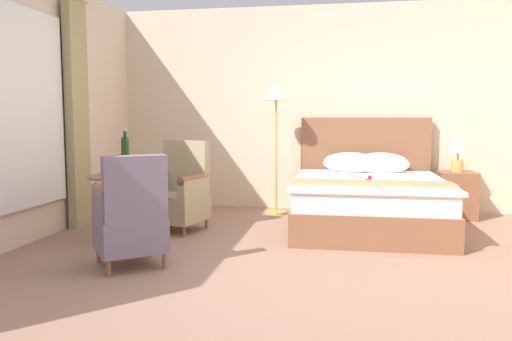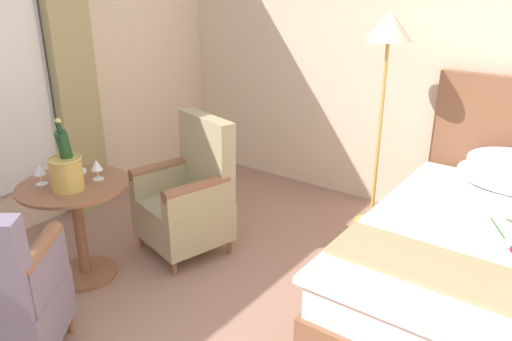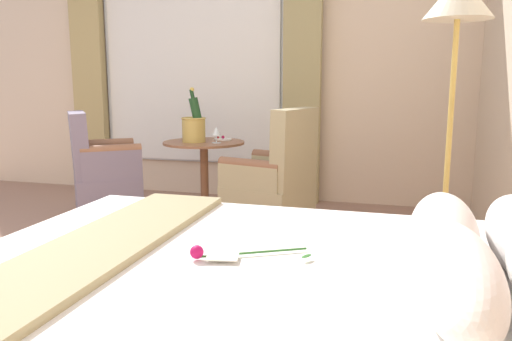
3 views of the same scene
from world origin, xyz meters
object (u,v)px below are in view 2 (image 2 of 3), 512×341
at_px(champagne_bucket, 66,169).
at_px(armchair_by_window, 188,198).
at_px(floor_lamp_brass, 387,50).
at_px(snack_plate, 74,172).
at_px(wine_glass_near_edge, 40,171).
at_px(side_table_round, 78,220).
at_px(wine_glass_near_bucket, 97,166).

height_order(champagne_bucket, armchair_by_window, champagne_bucket).
xyz_separation_m(floor_lamp_brass, snack_plate, (-1.43, -1.72, -0.73)).
distance_m(floor_lamp_brass, champagne_bucket, 2.34).
xyz_separation_m(champagne_bucket, wine_glass_near_edge, (-0.20, -0.06, -0.04)).
relative_size(champagne_bucket, armchair_by_window, 0.46).
height_order(side_table_round, snack_plate, snack_plate).
bearing_deg(champagne_bucket, floor_lamp_brass, 57.21).
bearing_deg(wine_glass_near_edge, wine_glass_near_bucket, 50.23).
relative_size(side_table_round, armchair_by_window, 0.70).
distance_m(floor_lamp_brass, side_table_round, 2.45).
height_order(floor_lamp_brass, snack_plate, floor_lamp_brass).
bearing_deg(armchair_by_window, floor_lamp_brass, 50.09).
relative_size(side_table_round, wine_glass_near_edge, 5.01).
xyz_separation_m(champagne_bucket, wine_glass_near_bucket, (0.02, 0.21, -0.04)).
bearing_deg(side_table_round, wine_glass_near_edge, -140.37).
xyz_separation_m(champagne_bucket, snack_plate, (-0.20, 0.18, -0.13)).
distance_m(wine_glass_near_edge, snack_plate, 0.26).
height_order(champagne_bucket, snack_plate, champagne_bucket).
bearing_deg(wine_glass_near_bucket, champagne_bucket, -95.07).
relative_size(floor_lamp_brass, armchair_by_window, 1.70).
relative_size(wine_glass_near_bucket, snack_plate, 0.86).
bearing_deg(floor_lamp_brass, armchair_by_window, -129.91).
xyz_separation_m(floor_lamp_brass, armchair_by_window, (-0.95, -1.14, -1.01)).
relative_size(side_table_round, wine_glass_near_bucket, 5.16).
bearing_deg(side_table_round, champagne_bucket, -49.94).
xyz_separation_m(snack_plate, armchair_by_window, (0.48, 0.58, -0.28)).
distance_m(side_table_round, snack_plate, 0.33).
bearing_deg(armchair_by_window, wine_glass_near_edge, -120.00).
bearing_deg(snack_plate, wine_glass_near_edge, -89.19).
xyz_separation_m(side_table_round, snack_plate, (-0.15, 0.12, 0.27)).
distance_m(champagne_bucket, armchair_by_window, 0.91).
xyz_separation_m(side_table_round, armchair_by_window, (0.33, 0.70, -0.01)).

